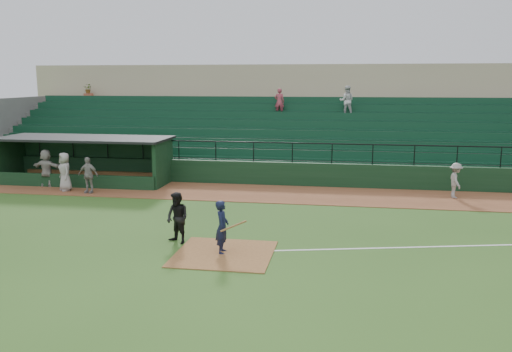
# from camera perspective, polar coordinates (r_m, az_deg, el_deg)

# --- Properties ---
(ground) EXTENTS (90.00, 90.00, 0.00)m
(ground) POSITION_cam_1_polar(r_m,az_deg,el_deg) (17.59, -2.72, -7.38)
(ground) COLOR #2B511A
(ground) RESTS_ON ground
(warning_track) EXTENTS (40.00, 4.00, 0.03)m
(warning_track) POSITION_cam_1_polar(r_m,az_deg,el_deg) (25.20, 1.13, -1.90)
(warning_track) COLOR brown
(warning_track) RESTS_ON ground
(home_plate_dirt) EXTENTS (3.00, 3.00, 0.03)m
(home_plate_dirt) POSITION_cam_1_polar(r_m,az_deg,el_deg) (16.66, -3.46, -8.36)
(home_plate_dirt) COLOR brown
(home_plate_dirt) RESTS_ON ground
(foul_line) EXTENTS (17.49, 4.44, 0.01)m
(foul_line) POSITION_cam_1_polar(r_m,az_deg,el_deg) (18.88, 22.79, -6.93)
(foul_line) COLOR white
(foul_line) RESTS_ON ground
(stadium_structure) EXTENTS (38.00, 13.08, 6.40)m
(stadium_structure) POSITION_cam_1_polar(r_m,az_deg,el_deg) (33.16, 3.29, 5.03)
(stadium_structure) COLOR black
(stadium_structure) RESTS_ON ground
(dugout) EXTENTS (8.90, 3.20, 2.42)m
(dugout) POSITION_cam_1_polar(r_m,az_deg,el_deg) (29.43, -17.53, 2.00)
(dugout) COLOR black
(dugout) RESTS_ON ground
(batter_at_plate) EXTENTS (1.02, 0.69, 1.69)m
(batter_at_plate) POSITION_cam_1_polar(r_m,az_deg,el_deg) (16.51, -3.66, -5.52)
(batter_at_plate) COLOR black
(batter_at_plate) RESTS_ON ground
(umpire) EXTENTS (1.04, 0.97, 1.71)m
(umpire) POSITION_cam_1_polar(r_m,az_deg,el_deg) (17.69, -8.47, -4.50)
(umpire) COLOR black
(umpire) RESTS_ON ground
(runner) EXTENTS (0.69, 1.09, 1.61)m
(runner) POSITION_cam_1_polar(r_m,az_deg,el_deg) (25.72, 20.72, -0.45)
(runner) COLOR gray
(runner) RESTS_ON warning_track
(dugout_player_a) EXTENTS (1.04, 0.48, 1.73)m
(dugout_player_a) POSITION_cam_1_polar(r_m,az_deg,el_deg) (26.35, -17.65, 0.10)
(dugout_player_a) COLOR gray
(dugout_player_a) RESTS_ON warning_track
(dugout_player_b) EXTENTS (1.07, 1.06, 1.86)m
(dugout_player_b) POSITION_cam_1_polar(r_m,az_deg,el_deg) (27.25, -19.91, 0.44)
(dugout_player_b) COLOR #A09B96
(dugout_player_b) RESTS_ON warning_track
(dugout_player_c) EXTENTS (1.80, 0.75, 1.89)m
(dugout_player_c) POSITION_cam_1_polar(r_m,az_deg,el_deg) (28.68, -21.66, 0.82)
(dugout_player_c) COLOR #ACA7A1
(dugout_player_c) RESTS_ON warning_track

